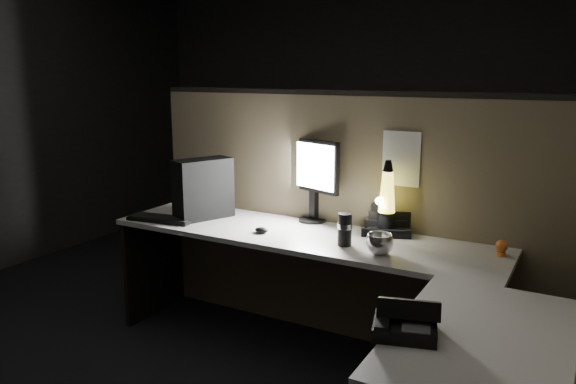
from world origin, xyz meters
The scene contains 15 objects.
room_shell centered at (0.00, 0.00, 1.62)m, with size 6.00×6.00×6.00m.
partition_back centered at (0.00, 0.93, 0.75)m, with size 2.66×0.06×1.50m, color brown.
desk centered at (0.18, 0.25, 0.58)m, with size 2.60×1.60×0.73m.
pc_tower centered at (-0.84, 0.60, 0.92)m, with size 0.16×0.36×0.38m, color black.
monitor centered at (-0.21, 0.88, 1.04)m, with size 0.38×0.18×0.51m.
keyboard centered at (-1.03, 0.42, 0.74)m, with size 0.42×0.14×0.02m, color black.
mouse centered at (-0.35, 0.49, 0.75)m, with size 0.08×0.06×0.03m, color black.
clip_lamp centered at (0.26, 0.82, 0.86)m, with size 0.04×0.18×0.23m.
organizer centered at (0.29, 0.85, 0.77)m, with size 0.30×0.29×0.18m.
lava_lamp centered at (0.29, 0.80, 0.91)m, with size 0.12×0.12×0.43m.
travel_mug centered at (0.16, 0.51, 0.82)m, with size 0.08×0.08×0.18m, color black.
steel_mug centered at (0.38, 0.46, 0.78)m, with size 0.14×0.14×0.11m, color silver.
figurine centered at (0.92, 0.73, 0.78)m, with size 0.06×0.06×0.06m, color orange.
pinned_paper centered at (0.33, 0.90, 1.16)m, with size 0.22×0.00×0.31m, color white.
desk_phone centered at (0.76, -0.32, 0.78)m, with size 0.26×0.26×0.13m.
Camera 1 is at (1.29, -2.14, 1.65)m, focal length 35.00 mm.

